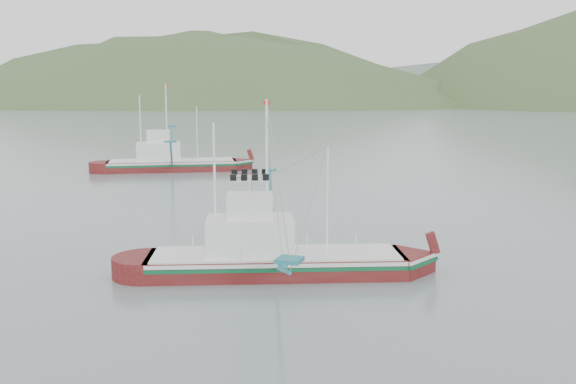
% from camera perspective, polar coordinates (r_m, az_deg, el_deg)
% --- Properties ---
extents(ground, '(1200.00, 1200.00, 0.00)m').
position_cam_1_polar(ground, '(35.03, -3.07, -6.64)').
color(ground, slate).
rests_on(ground, ground).
extents(main_boat, '(13.64, 23.09, 9.73)m').
position_cam_1_polar(main_boat, '(33.10, -1.29, -4.05)').
color(main_boat, '#530E0D').
rests_on(main_boat, ground).
extents(bg_boat_left, '(17.08, 25.60, 11.11)m').
position_cam_1_polar(bg_boat_left, '(77.50, -10.38, 3.56)').
color(bg_boat_left, '#530E0D').
rests_on(bg_boat_left, ground).
extents(headland_left, '(448.00, 308.00, 210.00)m').
position_cam_1_polar(headland_left, '(436.21, -8.13, 7.64)').
color(headland_left, '#3D552C').
rests_on(headland_left, ground).
extents(ridge_distant, '(960.00, 400.00, 240.00)m').
position_cam_1_polar(ridge_distant, '(591.79, 19.99, 7.52)').
color(ridge_distant, slate).
rests_on(ridge_distant, ground).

